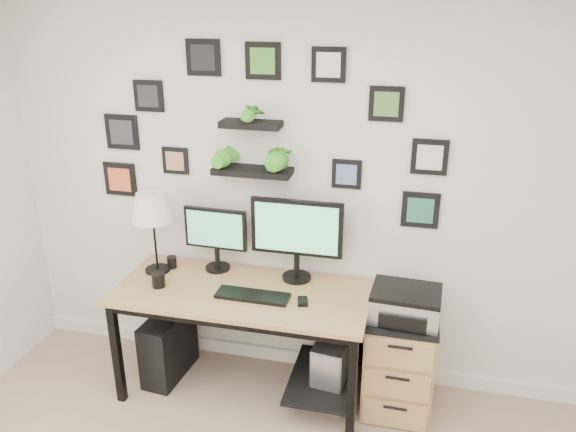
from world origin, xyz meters
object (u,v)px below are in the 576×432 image
(table_lamp, at_px, (152,209))
(pc_tower_grey, at_px, (335,365))
(file_cabinet, at_px, (399,359))
(printer, at_px, (406,304))
(mug, at_px, (158,280))
(monitor_left, at_px, (216,235))
(desk, at_px, (250,305))
(monitor_right, at_px, (297,233))
(pc_tower_black, at_px, (169,345))

(table_lamp, relative_size, pc_tower_grey, 1.16)
(file_cabinet, xyz_separation_m, printer, (0.01, -0.05, 0.43))
(mug, bearing_deg, monitor_left, 48.55)
(pc_tower_grey, height_order, file_cabinet, file_cabinet)
(desk, height_order, table_lamp, table_lamp)
(desk, bearing_deg, monitor_right, 36.05)
(monitor_left, bearing_deg, file_cabinet, -6.66)
(table_lamp, bearing_deg, mug, -62.27)
(mug, bearing_deg, pc_tower_black, 103.93)
(monitor_left, bearing_deg, pc_tower_black, -145.44)
(table_lamp, xyz_separation_m, file_cabinet, (1.64, -0.03, -0.86))
(mug, height_order, pc_tower_black, mug)
(monitor_right, height_order, pc_tower_grey, monitor_right)
(desk, distance_m, mug, 0.60)
(monitor_left, height_order, pc_tower_black, monitor_left)
(desk, height_order, mug, mug)
(monitor_left, xyz_separation_m, table_lamp, (-0.39, -0.11, 0.19))
(desk, bearing_deg, pc_tower_grey, 4.90)
(monitor_right, xyz_separation_m, pc_tower_black, (-0.86, -0.20, -0.85))
(table_lamp, height_order, file_cabinet, table_lamp)
(monitor_left, bearing_deg, printer, -8.68)
(mug, distance_m, pc_tower_grey, 1.27)
(monitor_right, relative_size, file_cabinet, 0.88)
(file_cabinet, relative_size, printer, 1.59)
(desk, xyz_separation_m, pc_tower_grey, (0.56, 0.05, -0.40))
(table_lamp, height_order, pc_tower_black, table_lamp)
(desk, xyz_separation_m, monitor_right, (0.26, 0.19, 0.45))
(pc_tower_grey, relative_size, printer, 1.14)
(pc_tower_black, height_order, printer, printer)
(pc_tower_black, height_order, file_cabinet, file_cabinet)
(monitor_left, relative_size, mug, 4.64)
(file_cabinet, bearing_deg, pc_tower_grey, -178.55)
(table_lamp, distance_m, file_cabinet, 1.85)
(monitor_left, distance_m, pc_tower_grey, 1.16)
(desk, distance_m, printer, 0.98)
(monitor_left, height_order, mug, monitor_left)
(mug, height_order, file_cabinet, mug)
(printer, bearing_deg, monitor_left, 171.32)
(printer, bearing_deg, pc_tower_grey, 175.08)
(pc_tower_black, bearing_deg, monitor_left, 39.66)
(monitor_left, distance_m, pc_tower_black, 0.86)
(monitor_left, relative_size, pc_tower_black, 0.95)
(table_lamp, relative_size, file_cabinet, 0.83)
(table_lamp, bearing_deg, monitor_right, 6.13)
(file_cabinet, bearing_deg, printer, -80.09)
(pc_tower_black, xyz_separation_m, pc_tower_grey, (1.15, 0.05, -0.00))
(table_lamp, distance_m, pc_tower_black, 0.97)
(pc_tower_black, bearing_deg, monitor_right, 18.11)
(pc_tower_black, relative_size, printer, 1.09)
(printer, bearing_deg, monitor_right, 165.74)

